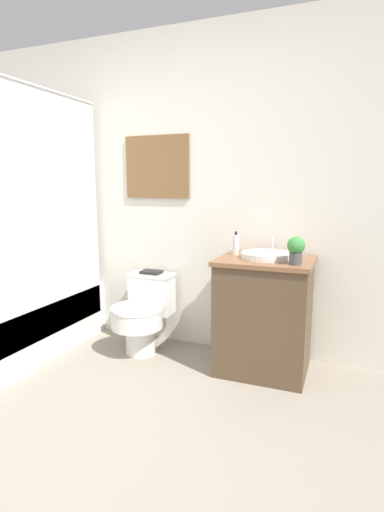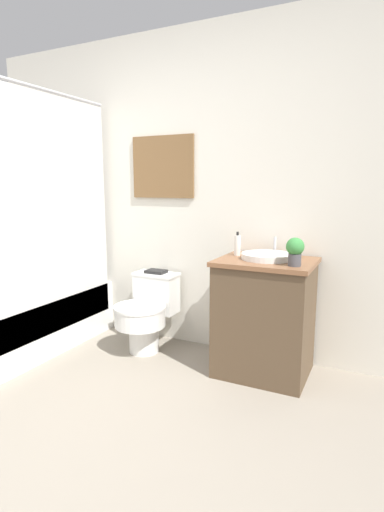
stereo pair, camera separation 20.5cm
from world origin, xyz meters
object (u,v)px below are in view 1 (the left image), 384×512
(soap_bottle, at_px, (236,245))
(book_on_tank, at_px, (151,272))
(sink, at_px, (266,255))
(potted_plant, at_px, (296,249))
(toilet, at_px, (143,313))

(soap_bottle, height_order, book_on_tank, soap_bottle)
(sink, distance_m, soap_bottle, 0.25)
(book_on_tank, bearing_deg, potted_plant, -13.15)
(toilet, bearing_deg, soap_bottle, 6.80)
(potted_plant, relative_size, book_on_tank, 1.10)
(toilet, relative_size, soap_bottle, 3.54)
(toilet, bearing_deg, book_on_tank, 90.00)
(toilet, height_order, sink, sink)
(soap_bottle, relative_size, book_on_tank, 1.05)
(toilet, xyz_separation_m, book_on_tank, (0.00, 0.15, 0.30))
(toilet, height_order, potted_plant, potted_plant)
(book_on_tank, bearing_deg, soap_bottle, -5.02)
(sink, height_order, book_on_tank, sink)
(soap_bottle, relative_size, potted_plant, 0.95)
(sink, relative_size, potted_plant, 2.15)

